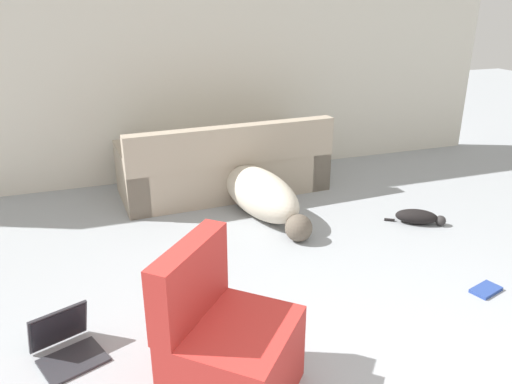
# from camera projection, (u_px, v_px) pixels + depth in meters

# --- Properties ---
(wall_back) EXTENTS (7.32, 0.06, 2.62)m
(wall_back) POSITION_uv_depth(u_px,v_px,m) (186.00, 55.00, 5.17)
(wall_back) COLOR beige
(wall_back) RESTS_ON ground_plane
(couch) EXTENTS (2.09, 0.95, 0.76)m
(couch) POSITION_uv_depth(u_px,v_px,m) (224.00, 168.00, 5.08)
(couch) COLOR tan
(couch) RESTS_ON ground_plane
(dog) EXTENTS (0.63, 1.53, 0.43)m
(dog) POSITION_uv_depth(u_px,v_px,m) (262.00, 195.00, 4.51)
(dog) COLOR beige
(dog) RESTS_ON ground_plane
(cat) EXTENTS (0.48, 0.33, 0.13)m
(cat) POSITION_uv_depth(u_px,v_px,m) (418.00, 217.00, 4.41)
(cat) COLOR black
(cat) RESTS_ON ground_plane
(laptop_open) EXTENTS (0.43, 0.44, 0.27)m
(laptop_open) POSITION_uv_depth(u_px,v_px,m) (65.00, 341.00, 2.80)
(laptop_open) COLOR #2D2D33
(laptop_open) RESTS_ON ground_plane
(book_blue) EXTENTS (0.24, 0.18, 0.02)m
(book_blue) POSITION_uv_depth(u_px,v_px,m) (486.00, 290.00, 3.41)
(book_blue) COLOR #28428E
(book_blue) RESTS_ON ground_plane
(side_chair) EXTENTS (0.80, 0.80, 0.81)m
(side_chair) POSITION_uv_depth(u_px,v_px,m) (227.00, 349.00, 2.44)
(side_chair) COLOR #B72D28
(side_chair) RESTS_ON ground_plane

